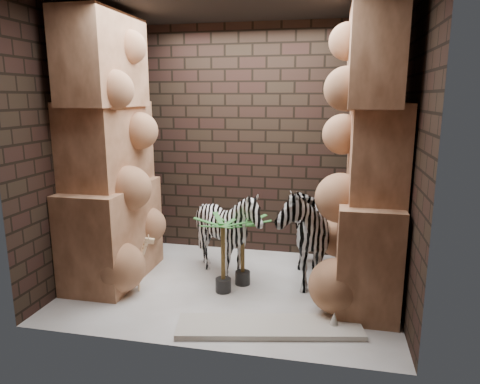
% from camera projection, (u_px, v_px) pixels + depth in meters
% --- Properties ---
extents(floor, '(3.50, 3.50, 0.00)m').
position_uv_depth(floor, '(231.00, 287.00, 4.88)').
color(floor, white).
rests_on(floor, ground).
extents(ceiling, '(3.50, 3.50, 0.00)m').
position_uv_depth(ceiling, '(230.00, 0.00, 4.23)').
color(ceiling, black).
rests_on(ceiling, ground).
extents(wall_back, '(3.50, 0.00, 3.50)m').
position_uv_depth(wall_back, '(252.00, 142.00, 5.75)').
color(wall_back, black).
rests_on(wall_back, ground).
extents(wall_front, '(3.50, 0.00, 3.50)m').
position_uv_depth(wall_front, '(193.00, 174.00, 3.36)').
color(wall_front, black).
rests_on(wall_front, ground).
extents(wall_left, '(0.00, 3.00, 3.00)m').
position_uv_depth(wall_left, '(79.00, 149.00, 4.91)').
color(wall_left, black).
rests_on(wall_left, ground).
extents(wall_right, '(0.00, 3.00, 3.00)m').
position_uv_depth(wall_right, '(407.00, 158.00, 4.20)').
color(wall_right, black).
rests_on(wall_right, ground).
extents(rock_pillar_left, '(0.68, 1.30, 3.00)m').
position_uv_depth(rock_pillar_left, '(108.00, 150.00, 4.84)').
color(rock_pillar_left, tan).
rests_on(rock_pillar_left, floor).
extents(rock_pillar_right, '(0.58, 1.25, 3.00)m').
position_uv_depth(rock_pillar_right, '(371.00, 157.00, 4.27)').
color(rock_pillar_right, tan).
rests_on(rock_pillar_right, floor).
extents(zebra_right, '(0.83, 1.28, 1.41)m').
position_uv_depth(zebra_right, '(301.00, 222.00, 4.90)').
color(zebra_right, white).
rests_on(zebra_right, floor).
extents(zebra_left, '(0.99, 1.18, 0.99)m').
position_uv_depth(zebra_left, '(228.00, 237.00, 5.02)').
color(zebra_left, white).
rests_on(zebra_left, floor).
extents(giraffe_toy, '(0.35, 0.22, 0.64)m').
position_uv_depth(giraffe_toy, '(130.00, 263.00, 4.72)').
color(giraffe_toy, '#FED9A8').
rests_on(giraffe_toy, floor).
extents(palm_front, '(0.36, 0.36, 0.80)m').
position_uv_depth(palm_front, '(243.00, 251.00, 4.87)').
color(palm_front, '#186025').
rests_on(palm_front, floor).
extents(palm_back, '(0.36, 0.36, 0.84)m').
position_uv_depth(palm_back, '(223.00, 255.00, 4.67)').
color(palm_back, '#186025').
rests_on(palm_back, floor).
extents(surfboard, '(1.73, 0.74, 0.05)m').
position_uv_depth(surfboard, '(269.00, 327.00, 3.98)').
color(surfboard, beige).
rests_on(surfboard, floor).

